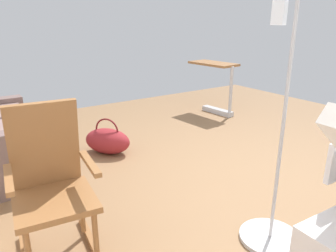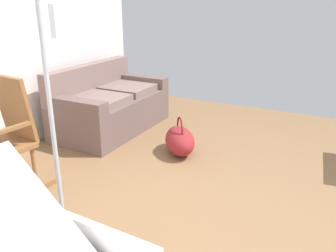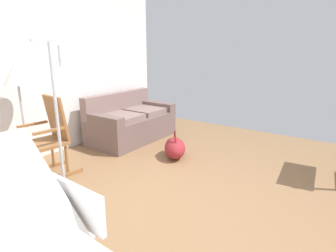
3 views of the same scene
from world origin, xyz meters
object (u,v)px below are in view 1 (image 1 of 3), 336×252
(rocking_chair, at_px, (52,188))
(duffel_bag, at_px, (108,141))
(iv_pole, at_px, (272,209))
(overbed_table, at_px, (216,82))

(rocking_chair, distance_m, duffel_bag, 1.79)
(rocking_chair, relative_size, iv_pole, 0.62)
(rocking_chair, bearing_deg, iv_pole, -117.63)
(overbed_table, relative_size, iv_pole, 0.51)
(rocking_chair, height_order, duffel_bag, rocking_chair)
(rocking_chair, height_order, iv_pole, iv_pole)
(overbed_table, height_order, duffel_bag, overbed_table)
(overbed_table, bearing_deg, duffel_bag, 104.95)
(duffel_bag, bearing_deg, iv_pole, -171.63)
(iv_pole, bearing_deg, rocking_chair, 62.37)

